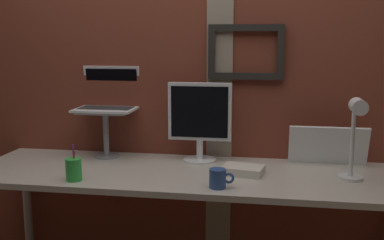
% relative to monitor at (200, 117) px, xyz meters
% --- Properties ---
extents(brick_wall_back, '(3.50, 0.16, 2.69)m').
position_rel_monitor_xyz_m(brick_wall_back, '(-0.07, 0.18, 0.33)').
color(brick_wall_back, brown).
rests_on(brick_wall_back, ground_plane).
extents(desk, '(2.24, 0.67, 0.76)m').
position_rel_monitor_xyz_m(desk, '(-0.02, -0.21, -0.32)').
color(desk, beige).
rests_on(desk, ground_plane).
extents(monitor, '(0.35, 0.18, 0.43)m').
position_rel_monitor_xyz_m(monitor, '(0.00, 0.00, 0.00)').
color(monitor, white).
rests_on(monitor, desk).
extents(laptop_stand, '(0.28, 0.22, 0.27)m').
position_rel_monitor_xyz_m(laptop_stand, '(-0.54, 0.00, -0.07)').
color(laptop_stand, gray).
rests_on(laptop_stand, desk).
extents(laptop, '(0.34, 0.27, 0.24)m').
position_rel_monitor_xyz_m(laptop, '(-0.54, 0.07, 0.09)').
color(laptop, white).
rests_on(laptop, laptop_stand).
extents(whiteboard_panel, '(0.41, 0.08, 0.22)m').
position_rel_monitor_xyz_m(whiteboard_panel, '(0.69, 0.03, -0.14)').
color(whiteboard_panel, white).
rests_on(whiteboard_panel, desk).
extents(desk_lamp, '(0.12, 0.20, 0.40)m').
position_rel_monitor_xyz_m(desk_lamp, '(0.77, -0.27, 0.00)').
color(desk_lamp, white).
rests_on(desk_lamp, desk).
extents(pen_cup, '(0.08, 0.08, 0.18)m').
position_rel_monitor_xyz_m(pen_cup, '(-0.54, -0.45, -0.19)').
color(pen_cup, green).
rests_on(pen_cup, desk).
extents(coffee_mug, '(0.11, 0.08, 0.09)m').
position_rel_monitor_xyz_m(coffee_mug, '(0.15, -0.45, -0.21)').
color(coffee_mug, '#2D4C8C').
rests_on(coffee_mug, desk).
extents(paper_clutter_stack, '(0.22, 0.17, 0.04)m').
position_rel_monitor_xyz_m(paper_clutter_stack, '(0.25, -0.21, -0.23)').
color(paper_clutter_stack, silver).
rests_on(paper_clutter_stack, desk).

